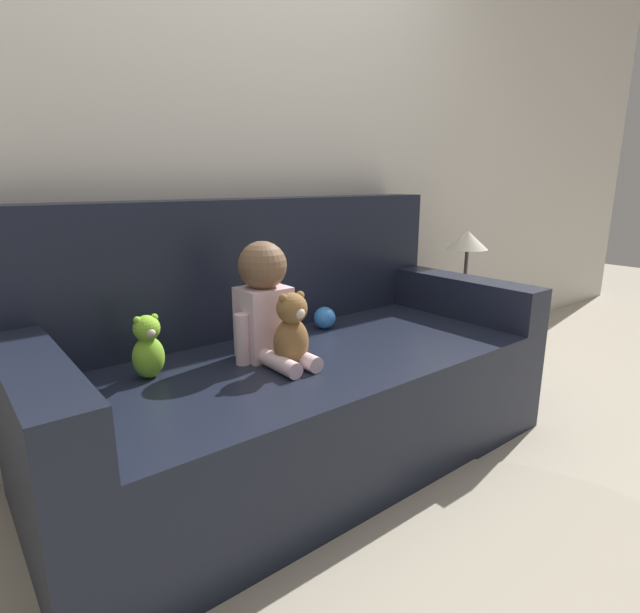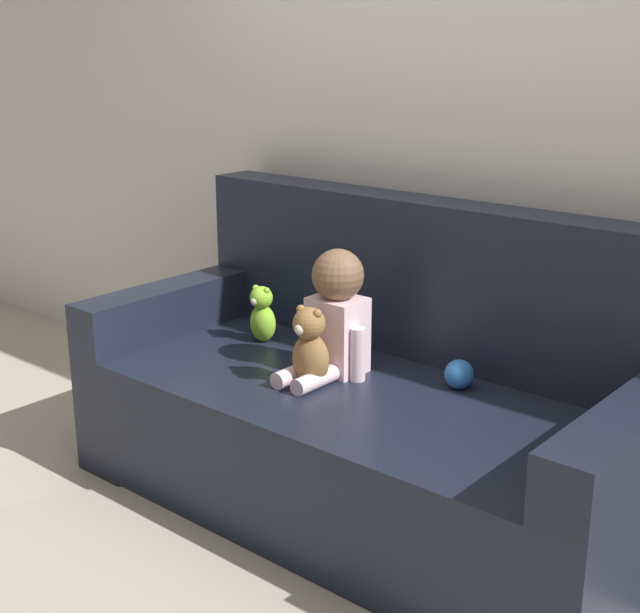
{
  "view_description": "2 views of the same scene",
  "coord_description": "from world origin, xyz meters",
  "px_view_note": "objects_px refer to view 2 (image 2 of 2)",
  "views": [
    {
      "loc": [
        -1.08,
        -1.47,
        1.09
      ],
      "look_at": [
        0.08,
        -0.01,
        0.62
      ],
      "focal_mm": 28.0,
      "sensor_mm": 36.0,
      "label": 1
    },
    {
      "loc": [
        1.66,
        -2.18,
        1.56
      ],
      "look_at": [
        -0.08,
        -0.13,
        0.73
      ],
      "focal_mm": 50.0,
      "sensor_mm": 36.0,
      "label": 2
    }
  ],
  "objects_px": {
    "person_baby": "(335,317)",
    "plush_toy_side": "(262,314)",
    "teddy_bear_brown": "(310,347)",
    "couch": "(376,410)",
    "toy_ball": "(459,374)"
  },
  "relations": [
    {
      "from": "person_baby",
      "to": "plush_toy_side",
      "type": "bearing_deg",
      "value": 169.69
    },
    {
      "from": "person_baby",
      "to": "teddy_bear_brown",
      "type": "bearing_deg",
      "value": -84.98
    },
    {
      "from": "person_baby",
      "to": "couch",
      "type": "bearing_deg",
      "value": 18.74
    },
    {
      "from": "teddy_bear_brown",
      "to": "toy_ball",
      "type": "xyz_separation_m",
      "value": [
        0.39,
        0.29,
        -0.08
      ]
    },
    {
      "from": "couch",
      "to": "person_baby",
      "type": "height_order",
      "value": "couch"
    },
    {
      "from": "person_baby",
      "to": "teddy_bear_brown",
      "type": "relative_size",
      "value": 1.59
    },
    {
      "from": "teddy_bear_brown",
      "to": "toy_ball",
      "type": "relative_size",
      "value": 2.79
    },
    {
      "from": "teddy_bear_brown",
      "to": "couch",
      "type": "bearing_deg",
      "value": 55.18
    },
    {
      "from": "person_baby",
      "to": "plush_toy_side",
      "type": "height_order",
      "value": "person_baby"
    },
    {
      "from": "toy_ball",
      "to": "couch",
      "type": "bearing_deg",
      "value": -157.74
    },
    {
      "from": "person_baby",
      "to": "toy_ball",
      "type": "height_order",
      "value": "person_baby"
    },
    {
      "from": "toy_ball",
      "to": "person_baby",
      "type": "bearing_deg",
      "value": -158.99
    },
    {
      "from": "couch",
      "to": "teddy_bear_brown",
      "type": "height_order",
      "value": "couch"
    },
    {
      "from": "plush_toy_side",
      "to": "toy_ball",
      "type": "distance_m",
      "value": 0.82
    },
    {
      "from": "couch",
      "to": "toy_ball",
      "type": "relative_size",
      "value": 20.42
    }
  ]
}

